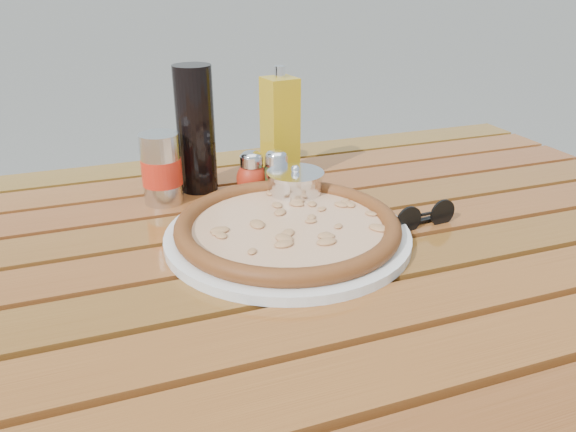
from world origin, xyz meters
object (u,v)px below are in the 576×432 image
object	(u,v)px
plate	(288,235)
sunglasses	(425,217)
dark_bottle	(196,130)
soda_can	(162,169)
table	(292,284)
oregano_shaker	(276,173)
pepper_shaker	(252,174)
parmesan_tin	(295,188)
olive_oil_cruet	(280,129)
pizza	(288,226)

from	to	relation	value
plate	sunglasses	world-z (taller)	sunglasses
dark_bottle	soda_can	size ratio (longest dim) A/B	1.83
plate	dark_bottle	world-z (taller)	dark_bottle
table	oregano_shaker	world-z (taller)	oregano_shaker
plate	soda_can	xyz separation A→B (m)	(-0.15, 0.21, 0.05)
dark_bottle	oregano_shaker	bearing A→B (deg)	-29.41
plate	pepper_shaker	distance (m)	0.19
soda_can	oregano_shaker	bearing A→B (deg)	-8.91
soda_can	parmesan_tin	xyz separation A→B (m)	(0.21, -0.09, -0.03)
parmesan_tin	soda_can	bearing A→B (deg)	156.35
oregano_shaker	sunglasses	world-z (taller)	oregano_shaker
dark_bottle	olive_oil_cruet	bearing A→B (deg)	-0.73
oregano_shaker	parmesan_tin	xyz separation A→B (m)	(0.01, -0.06, -0.01)
sunglasses	plate	bearing A→B (deg)	167.34
pizza	oregano_shaker	distance (m)	0.19
plate	soda_can	world-z (taller)	soda_can
table	pepper_shaker	size ratio (longest dim) A/B	17.07
pizza	oregano_shaker	world-z (taller)	oregano_shaker
pepper_shaker	sunglasses	size ratio (longest dim) A/B	0.75
pizza	dark_bottle	distance (m)	0.28
pepper_shaker	dark_bottle	world-z (taller)	dark_bottle
table	plate	size ratio (longest dim) A/B	3.89
olive_oil_cruet	dark_bottle	bearing A→B (deg)	179.27
pepper_shaker	olive_oil_cruet	world-z (taller)	olive_oil_cruet
parmesan_tin	plate	bearing A→B (deg)	-115.48
oregano_shaker	pepper_shaker	bearing A→B (deg)	168.32
plate	pizza	size ratio (longest dim) A/B	0.98
pepper_shaker	sunglasses	distance (m)	0.30
table	oregano_shaker	xyz separation A→B (m)	(0.04, 0.18, 0.11)
olive_oil_cruet	oregano_shaker	bearing A→B (deg)	-114.47
dark_bottle	soda_can	distance (m)	0.09
pepper_shaker	soda_can	bearing A→B (deg)	171.89
table	oregano_shaker	size ratio (longest dim) A/B	17.07
oregano_shaker	parmesan_tin	bearing A→B (deg)	-77.99
oregano_shaker	dark_bottle	distance (m)	0.16
parmesan_tin	olive_oil_cruet	bearing A→B (deg)	81.94
oregano_shaker	plate	bearing A→B (deg)	-103.86
table	dark_bottle	size ratio (longest dim) A/B	6.36
plate	sunglasses	bearing A→B (deg)	-7.61
pizza	oregano_shaker	size ratio (longest dim) A/B	4.47
olive_oil_cruet	sunglasses	size ratio (longest dim) A/B	1.91
table	dark_bottle	world-z (taller)	dark_bottle
table	pepper_shaker	distance (m)	0.22
pizza	soda_can	bearing A→B (deg)	125.34
parmesan_tin	dark_bottle	bearing A→B (deg)	136.47
pizza	sunglasses	size ratio (longest dim) A/B	3.33
pepper_shaker	olive_oil_cruet	bearing A→B (deg)	38.81
pepper_shaker	soda_can	world-z (taller)	soda_can
pepper_shaker	oregano_shaker	world-z (taller)	same
dark_bottle	soda_can	world-z (taller)	dark_bottle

